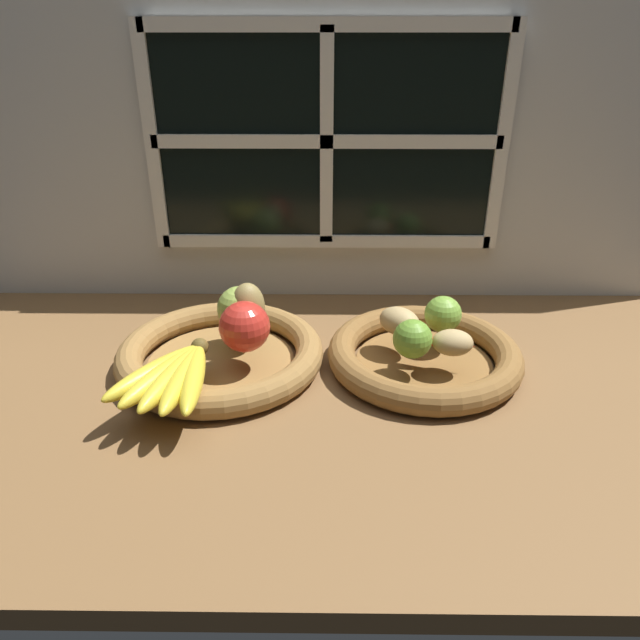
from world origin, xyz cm
name	(u,v)px	position (x,y,z in cm)	size (l,w,h in cm)	color
ground_plane	(323,373)	(0.00, 0.00, -1.50)	(140.00, 90.00, 3.00)	brown
back_wall	(325,156)	(0.00, 29.77, 27.88)	(140.00, 4.60, 55.00)	silver
fruit_bowl_left	(218,355)	(-17.05, -0.12, 2.04)	(33.44, 33.44, 4.43)	olive
fruit_bowl_right	(422,356)	(15.96, -0.12, 2.04)	(31.26, 31.26, 4.43)	brown
apple_red_right	(242,327)	(-12.48, -2.47, 8.40)	(7.95, 7.95, 7.95)	red
apple_green_back	(238,308)	(-14.18, 4.50, 8.15)	(7.45, 7.45, 7.45)	#99B74C
pear_brown	(246,307)	(-12.74, 3.89, 8.65)	(5.28, 5.70, 8.44)	olive
banana_bunch_front	(171,375)	(-21.32, -12.61, 5.93)	(14.38, 19.15, 3.01)	yellow
potato_oblong	(397,321)	(12.04, 2.93, 6.70)	(7.19, 5.17, 4.55)	tan
potato_small	(450,343)	(19.45, -3.61, 6.43)	(6.27, 4.70, 4.01)	tan
lime_near	(410,339)	(13.14, -4.35, 7.44)	(6.01, 6.01, 6.01)	#6B9E33
lime_far	(441,314)	(19.25, 4.10, 7.47)	(6.08, 6.08, 6.08)	#7AAD3D
chili_pepper	(439,343)	(18.03, -1.99, 5.48)	(2.10, 2.10, 10.75)	red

